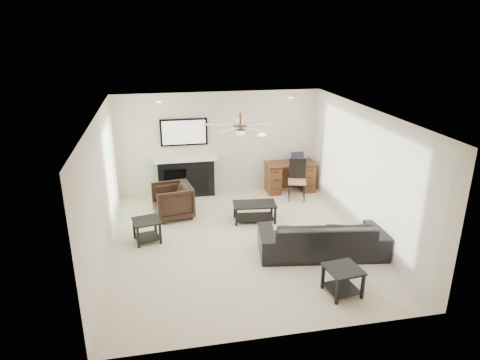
{
  "coord_description": "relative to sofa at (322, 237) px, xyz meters",
  "views": [
    {
      "loc": [
        -1.45,
        -7.28,
        3.96
      ],
      "look_at": [
        0.06,
        0.46,
        1.1
      ],
      "focal_mm": 32.0,
      "sensor_mm": 36.0,
      "label": 1
    }
  ],
  "objects": [
    {
      "name": "armchair",
      "position": [
        -2.6,
        2.15,
        0.03
      ],
      "size": [
        0.93,
        0.91,
        0.74
      ],
      "primitive_type": "imported",
      "rotation": [
        0.0,
        0.0,
        -1.4
      ],
      "color": "black",
      "rests_on": "ground"
    },
    {
      "name": "room_shell",
      "position": [
        -1.17,
        0.82,
        1.35
      ],
      "size": [
        5.5,
        5.54,
        2.52
      ],
      "color": "beige",
      "rests_on": "ground"
    },
    {
      "name": "fireplace_unit",
      "position": [
        -2.21,
        3.32,
        0.62
      ],
      "size": [
        1.52,
        0.34,
        1.91
      ],
      "primitive_type": "cube",
      "color": "black",
      "rests_on": "ground"
    },
    {
      "name": "desk",
      "position": [
        0.37,
        3.14,
        0.04
      ],
      "size": [
        1.22,
        0.56,
        0.76
      ],
      "primitive_type": "cube",
      "color": "#3D1B0F",
      "rests_on": "ground"
    },
    {
      "name": "laptop",
      "position": [
        0.57,
        3.12,
        0.54
      ],
      "size": [
        0.33,
        0.24,
        0.23
      ],
      "primitive_type": "cube",
      "color": "black",
      "rests_on": "desk"
    },
    {
      "name": "sofa",
      "position": [
        0.0,
        0.0,
        0.0
      ],
      "size": [
        2.4,
        1.22,
        0.67
      ],
      "primitive_type": "imported",
      "rotation": [
        0.0,
        0.0,
        3.0
      ],
      "color": "black",
      "rests_on": "ground"
    },
    {
      "name": "desk_chair",
      "position": [
        0.37,
        2.59,
        0.15
      ],
      "size": [
        0.53,
        0.54,
        0.97
      ],
      "primitive_type": "cube",
      "rotation": [
        0.0,
        0.0,
        -0.29
      ],
      "color": "black",
      "rests_on": "ground"
    },
    {
      "name": "coffee_table",
      "position": [
        -0.9,
        1.6,
        -0.14
      ],
      "size": [
        0.94,
        0.58,
        0.4
      ],
      "primitive_type": "cube",
      "rotation": [
        0.0,
        0.0,
        -0.09
      ],
      "color": "black",
      "rests_on": "ground"
    },
    {
      "name": "end_table_near",
      "position": [
        -0.15,
        -1.25,
        -0.11
      ],
      "size": [
        0.58,
        0.58,
        0.45
      ],
      "primitive_type": "cube",
      "rotation": [
        0.0,
        0.0,
        0.13
      ],
      "color": "black",
      "rests_on": "ground"
    },
    {
      "name": "end_table_left",
      "position": [
        -3.15,
        1.1,
        -0.11
      ],
      "size": [
        0.59,
        0.59,
        0.45
      ],
      "primitive_type": "cube",
      "rotation": [
        0.0,
        0.0,
        0.21
      ],
      "color": "black",
      "rests_on": "ground"
    }
  ]
}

